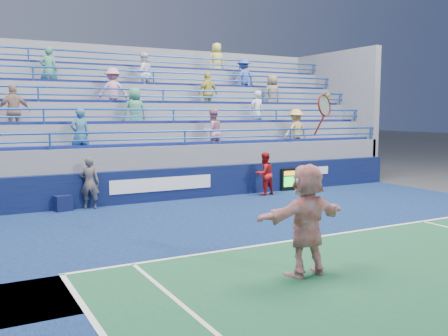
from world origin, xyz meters
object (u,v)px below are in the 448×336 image
serve_speed_board (295,179)px  tennis_player (307,220)px  ball_girl (264,174)px  line_judge (90,183)px  judge_chair (62,202)px

serve_speed_board → tennis_player: bearing=-125.3°
serve_speed_board → tennis_player: (-5.93, -8.37, 0.61)m
tennis_player → ball_girl: (4.25, 7.95, -0.26)m
tennis_player → ball_girl: size_ratio=2.12×
line_judge → serve_speed_board: bearing=-157.1°
tennis_player → ball_girl: tennis_player is taller
judge_chair → line_judge: line_judge is taller
serve_speed_board → judge_chair: size_ratio=1.43×
serve_speed_board → ball_girl: 1.77m
judge_chair → line_judge: bearing=-7.6°
judge_chair → ball_girl: (7.03, -0.45, 0.50)m
ball_girl → line_judge: bearing=-10.8°
tennis_player → line_judge: tennis_player is taller
serve_speed_board → line_judge: line_judge is taller
judge_chair → line_judge: 0.99m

